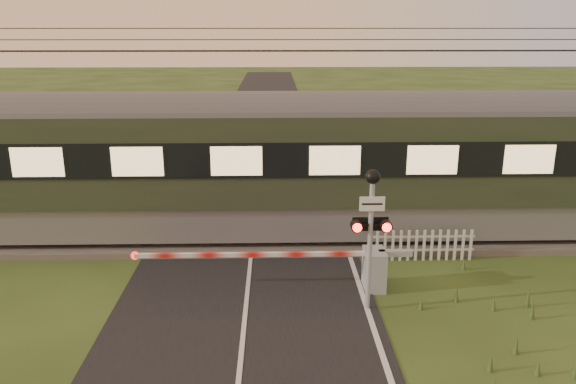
{
  "coord_description": "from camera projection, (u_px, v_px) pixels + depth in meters",
  "views": [
    {
      "loc": [
        0.68,
        -9.51,
        6.16
      ],
      "look_at": [
        0.99,
        3.2,
        2.39
      ],
      "focal_mm": 35.0,
      "sensor_mm": 36.0,
      "label": 1
    }
  ],
  "objects": [
    {
      "name": "track_bed",
      "position": [
        253.0,
        235.0,
        17.06
      ],
      "size": [
        140.0,
        3.4,
        0.39
      ],
      "color": "#47423D",
      "rests_on": "ground"
    },
    {
      "name": "crossing_signal",
      "position": [
        371.0,
        215.0,
        12.07
      ],
      "size": [
        0.83,
        0.35,
        3.27
      ],
      "color": "gray",
      "rests_on": "ground"
    },
    {
      "name": "boom_gate",
      "position": [
        360.0,
        267.0,
        13.57
      ],
      "size": [
        6.74,
        0.76,
        1.01
      ],
      "color": "gray",
      "rests_on": "ground"
    },
    {
      "name": "picket_fence",
      "position": [
        424.0,
        245.0,
        15.25
      ],
      "size": [
        2.78,
        0.07,
        0.87
      ],
      "color": "silver",
      "rests_on": "ground"
    },
    {
      "name": "ground",
      "position": [
        241.0,
        358.0,
        10.85
      ],
      "size": [
        160.0,
        160.0,
        0.0
      ],
      "primitive_type": "plane",
      "color": "#2A3A16",
      "rests_on": "ground"
    },
    {
      "name": "overhead_wires",
      "position": [
        249.0,
        42.0,
        15.45
      ],
      "size": [
        120.0,
        0.62,
        0.62
      ],
      "color": "black",
      "rests_on": "ground"
    },
    {
      "name": "road",
      "position": [
        241.0,
        364.0,
        10.62
      ],
      "size": [
        6.0,
        140.0,
        0.03
      ],
      "color": "black",
      "rests_on": "ground"
    }
  ]
}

